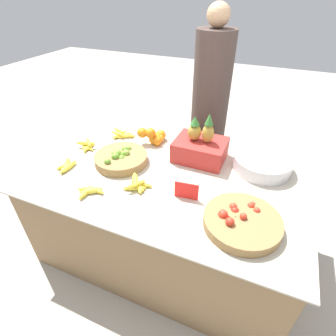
# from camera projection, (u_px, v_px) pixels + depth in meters

# --- Properties ---
(ground_plane) EXTENTS (12.00, 12.00, 0.00)m
(ground_plane) POSITION_uv_depth(u_px,v_px,m) (168.00, 243.00, 2.15)
(ground_plane) COLOR #ADA599
(market_table) EXTENTS (1.78, 1.12, 0.71)m
(market_table) POSITION_uv_depth(u_px,v_px,m) (168.00, 212.00, 1.94)
(market_table) COLOR olive
(market_table) RESTS_ON ground_plane
(lime_bowl) EXTENTS (0.37, 0.37, 0.10)m
(lime_bowl) POSITION_uv_depth(u_px,v_px,m) (121.00, 158.00, 1.83)
(lime_bowl) COLOR olive
(lime_bowl) RESTS_ON market_table
(tomato_basket) EXTENTS (0.40, 0.40, 0.09)m
(tomato_basket) POSITION_uv_depth(u_px,v_px,m) (242.00, 221.00, 1.35)
(tomato_basket) COLOR olive
(tomato_basket) RESTS_ON market_table
(orange_pile) EXTENTS (0.19, 0.19, 0.14)m
(orange_pile) POSITION_uv_depth(u_px,v_px,m) (154.00, 137.00, 2.04)
(orange_pile) COLOR orange
(orange_pile) RESTS_ON market_table
(metal_bowl) EXTENTS (0.38, 0.38, 0.09)m
(metal_bowl) POSITION_uv_depth(u_px,v_px,m) (262.00, 163.00, 1.75)
(metal_bowl) COLOR silver
(metal_bowl) RESTS_ON market_table
(price_sign) EXTENTS (0.14, 0.02, 0.11)m
(price_sign) POSITION_uv_depth(u_px,v_px,m) (186.00, 191.00, 1.51)
(price_sign) COLOR red
(price_sign) RESTS_ON market_table
(produce_crate) EXTENTS (0.35, 0.27, 0.36)m
(produce_crate) POSITION_uv_depth(u_px,v_px,m) (200.00, 147.00, 1.83)
(produce_crate) COLOR #B22D28
(produce_crate) RESTS_ON market_table
(banana_bunch_front_left) EXTENTS (0.17, 0.14, 0.04)m
(banana_bunch_front_left) POSITION_uv_depth(u_px,v_px,m) (90.00, 191.00, 1.57)
(banana_bunch_front_left) COLOR yellow
(banana_bunch_front_left) RESTS_ON market_table
(banana_bunch_back_center) EXTENTS (0.11, 0.18, 0.03)m
(banana_bunch_back_center) POSITION_uv_depth(u_px,v_px,m) (67.00, 166.00, 1.78)
(banana_bunch_back_center) COLOR yellow
(banana_bunch_back_center) RESTS_ON market_table
(banana_bunch_front_center) EXTENTS (0.21, 0.15, 0.05)m
(banana_bunch_front_center) POSITION_uv_depth(u_px,v_px,m) (122.00, 134.00, 2.14)
(banana_bunch_front_center) COLOR yellow
(banana_bunch_front_center) RESTS_ON market_table
(banana_bunch_middle_left) EXTENTS (0.17, 0.16, 0.06)m
(banana_bunch_middle_left) POSITION_uv_depth(u_px,v_px,m) (137.00, 185.00, 1.60)
(banana_bunch_middle_left) COLOR yellow
(banana_bunch_middle_left) RESTS_ON market_table
(banana_bunch_middle_right) EXTENTS (0.16, 0.16, 0.06)m
(banana_bunch_middle_right) POSITION_uv_depth(u_px,v_px,m) (87.00, 145.00, 1.99)
(banana_bunch_middle_right) COLOR yellow
(banana_bunch_middle_right) RESTS_ON market_table
(vendor_person) EXTENTS (0.32, 0.32, 1.64)m
(vendor_person) POSITION_uv_depth(u_px,v_px,m) (209.00, 114.00, 2.40)
(vendor_person) COLOR #473833
(vendor_person) RESTS_ON ground_plane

